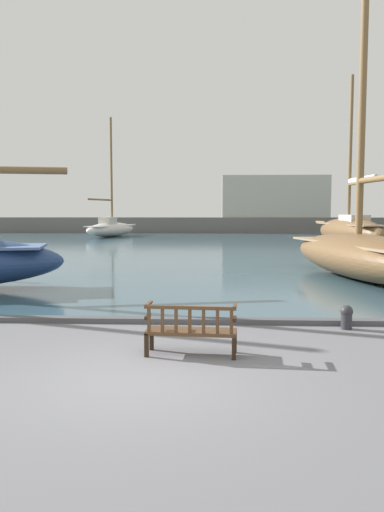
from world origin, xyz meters
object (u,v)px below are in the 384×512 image
object	(u,v)px
park_bench	(191,329)
sailboat_outer_starboard	(350,230)
sailboat_mid_port	(111,228)
mooring_bollard	(347,316)
sailboat_far_starboard	(361,253)

from	to	relation	value
park_bench	sailboat_outer_starboard	size ratio (longest dim) A/B	0.12
park_bench	sailboat_mid_port	size ratio (longest dim) A/B	0.14
sailboat_mid_port	mooring_bollard	bearing A→B (deg)	-71.24
park_bench	sailboat_mid_port	world-z (taller)	sailboat_mid_port
sailboat_far_starboard	mooring_bollard	xyz separation A→B (m)	(-2.58, -7.82, -0.75)
sailboat_mid_port	mooring_bollard	world-z (taller)	sailboat_mid_port
park_bench	sailboat_mid_port	distance (m)	41.82
sailboat_outer_starboard	park_bench	bearing A→B (deg)	-110.30
sailboat_outer_starboard	sailboat_far_starboard	world-z (taller)	sailboat_far_starboard
sailboat_far_starboard	mooring_bollard	size ratio (longest dim) A/B	25.08
sailboat_mid_port	sailboat_far_starboard	world-z (taller)	sailboat_far_starboard
mooring_bollard	sailboat_far_starboard	bearing A→B (deg)	71.74
sailboat_mid_port	park_bench	bearing A→B (deg)	-76.44
mooring_bollard	sailboat_outer_starboard	bearing A→B (deg)	74.82
park_bench	mooring_bollard	distance (m)	3.92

